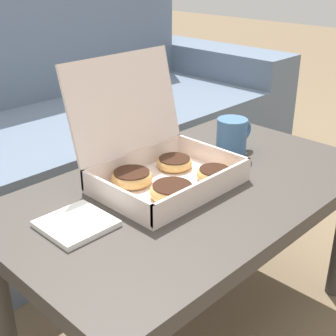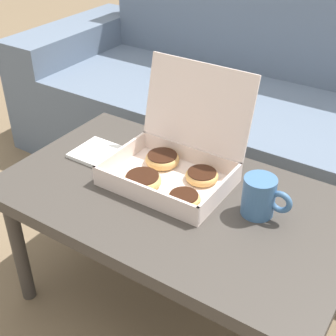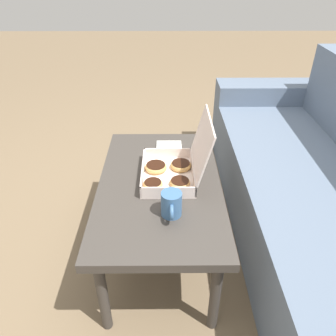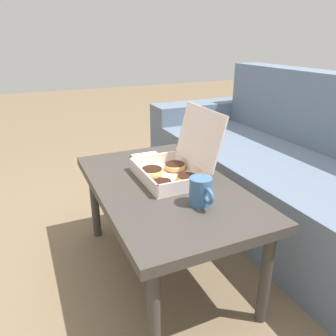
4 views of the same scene
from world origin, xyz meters
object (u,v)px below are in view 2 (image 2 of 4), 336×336
Objects in this scene: coffee_table at (174,209)px; coffee_mug at (260,197)px; couch at (285,124)px; pastry_box at (174,163)px.

coffee_table is 7.45× the size of coffee_mug.
couch is 18.83× the size of coffee_mug.
couch is 0.84m from pastry_box.
pastry_box reaches higher than coffee_mug.
couch is 2.53× the size of coffee_table.
couch reaches higher than pastry_box.
coffee_mug is at bearing 12.74° from coffee_table.
pastry_box is at bearing 176.46° from coffee_mug.
coffee_mug is at bearing -3.54° from pastry_box.
pastry_box is 2.59× the size of coffee_mug.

